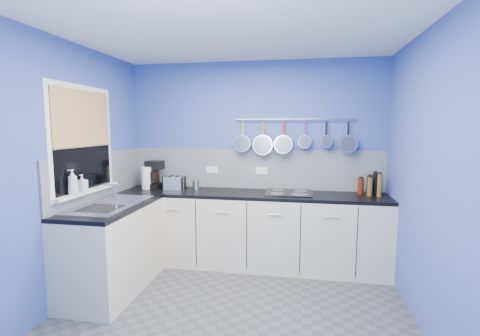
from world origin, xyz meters
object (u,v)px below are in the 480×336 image
(soap_bottle_a, at_px, (73,182))
(soap_bottle_b, at_px, (82,183))
(paper_towel, at_px, (147,178))
(canister, at_px, (196,185))
(coffee_maker, at_px, (154,175))
(toaster, at_px, (174,183))
(hob, at_px, (289,193))

(soap_bottle_a, distance_m, soap_bottle_b, 0.14)
(paper_towel, bearing_deg, soap_bottle_a, -99.47)
(canister, bearing_deg, coffee_maker, 179.97)
(coffee_maker, xyz_separation_m, toaster, (0.28, -0.02, -0.09))
(soap_bottle_a, xyz_separation_m, soap_bottle_b, (0.00, 0.14, -0.03))
(soap_bottle_a, relative_size, coffee_maker, 0.68)
(paper_towel, relative_size, coffee_maker, 0.80)
(soap_bottle_b, distance_m, canister, 1.38)
(soap_bottle_b, bearing_deg, paper_towel, 79.25)
(hob, bearing_deg, coffee_maker, 178.65)
(soap_bottle_a, relative_size, toaster, 0.95)
(paper_towel, distance_m, hob, 1.80)
(soap_bottle_a, xyz_separation_m, hob, (1.98, 1.19, -0.26))
(coffee_maker, relative_size, toaster, 1.39)
(soap_bottle_a, xyz_separation_m, canister, (0.82, 1.23, -0.21))
(paper_towel, height_order, toaster, paper_towel)
(soap_bottle_b, xyz_separation_m, hob, (1.98, 1.05, -0.23))
(coffee_maker, bearing_deg, canister, 10.73)
(soap_bottle_a, bearing_deg, canister, 56.34)
(coffee_maker, bearing_deg, toaster, 5.70)
(canister, bearing_deg, hob, -1.98)
(toaster, bearing_deg, canister, -8.11)
(toaster, height_order, canister, toaster)
(soap_bottle_a, height_order, coffee_maker, soap_bottle_a)
(coffee_maker, relative_size, hob, 0.64)
(soap_bottle_b, height_order, hob, soap_bottle_b)
(canister, height_order, hob, canister)
(soap_bottle_b, distance_m, hob, 2.26)
(soap_bottle_a, distance_m, toaster, 1.34)
(coffee_maker, xyz_separation_m, hob, (1.72, -0.04, -0.17))
(toaster, bearing_deg, soap_bottle_b, -129.80)
(canister, xyz_separation_m, hob, (1.16, -0.04, -0.05))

